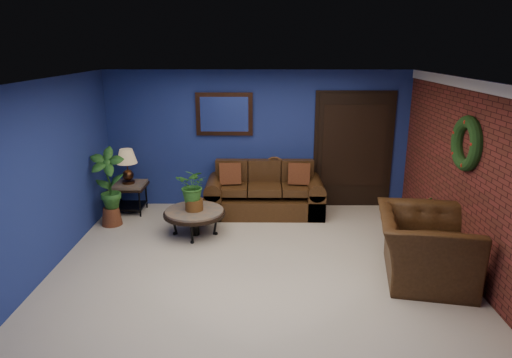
{
  "coord_description": "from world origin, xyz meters",
  "views": [
    {
      "loc": [
        0.05,
        -5.7,
        2.91
      ],
      "look_at": [
        -0.01,
        0.55,
        1.07
      ],
      "focal_mm": 32.0,
      "sensor_mm": 36.0,
      "label": 1
    }
  ],
  "objects_px": {
    "coffee_table": "(194,213)",
    "side_chair": "(273,182)",
    "sofa": "(264,196)",
    "table_lamp": "(127,162)",
    "end_table": "(129,190)",
    "armchair": "(424,247)"
  },
  "relations": [
    {
      "from": "coffee_table",
      "to": "side_chair",
      "type": "xyz_separation_m",
      "value": [
        1.28,
        1.09,
        0.2
      ]
    },
    {
      "from": "sofa",
      "to": "table_lamp",
      "type": "distance_m",
      "value": 2.5
    },
    {
      "from": "end_table",
      "to": "table_lamp",
      "type": "xyz_separation_m",
      "value": [
        0.0,
        0.0,
        0.52
      ]
    },
    {
      "from": "sofa",
      "to": "table_lamp",
      "type": "xyz_separation_m",
      "value": [
        -2.42,
        -0.03,
        0.63
      ]
    },
    {
      "from": "end_table",
      "to": "sofa",
      "type": "bearing_deg",
      "value": 0.67
    },
    {
      "from": "armchair",
      "to": "sofa",
      "type": "bearing_deg",
      "value": 51.03
    },
    {
      "from": "side_chair",
      "to": "table_lamp",
      "type": "bearing_deg",
      "value": -166.96
    },
    {
      "from": "sofa",
      "to": "table_lamp",
      "type": "relative_size",
      "value": 3.46
    },
    {
      "from": "coffee_table",
      "to": "table_lamp",
      "type": "bearing_deg",
      "value": 142.21
    },
    {
      "from": "end_table",
      "to": "side_chair",
      "type": "xyz_separation_m",
      "value": [
        2.59,
        0.07,
        0.15
      ]
    },
    {
      "from": "sofa",
      "to": "table_lamp",
      "type": "bearing_deg",
      "value": -179.33
    },
    {
      "from": "side_chair",
      "to": "armchair",
      "type": "xyz_separation_m",
      "value": [
        1.86,
        -2.45,
        -0.13
      ]
    },
    {
      "from": "table_lamp",
      "to": "side_chair",
      "type": "xyz_separation_m",
      "value": [
        2.59,
        0.07,
        -0.37
      ]
    },
    {
      "from": "coffee_table",
      "to": "armchair",
      "type": "bearing_deg",
      "value": -23.48
    },
    {
      "from": "coffee_table",
      "to": "armchair",
      "type": "relative_size",
      "value": 0.73
    },
    {
      "from": "coffee_table",
      "to": "armchair",
      "type": "xyz_separation_m",
      "value": [
        3.14,
        -1.36,
        0.07
      ]
    },
    {
      "from": "end_table",
      "to": "armchair",
      "type": "bearing_deg",
      "value": -28.14
    },
    {
      "from": "sofa",
      "to": "end_table",
      "type": "xyz_separation_m",
      "value": [
        -2.42,
        -0.03,
        0.11
      ]
    },
    {
      "from": "coffee_table",
      "to": "table_lamp",
      "type": "height_order",
      "value": "table_lamp"
    },
    {
      "from": "end_table",
      "to": "armchair",
      "type": "distance_m",
      "value": 5.05
    },
    {
      "from": "sofa",
      "to": "coffee_table",
      "type": "bearing_deg",
      "value": -136.87
    },
    {
      "from": "side_chair",
      "to": "coffee_table",
      "type": "bearing_deg",
      "value": -128.11
    }
  ]
}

